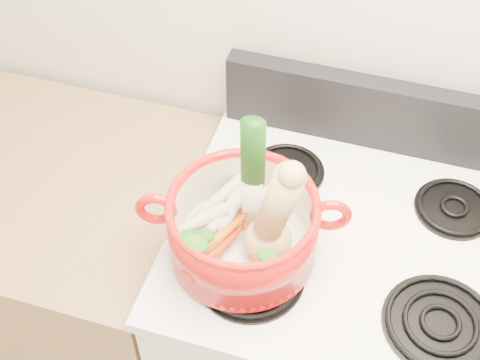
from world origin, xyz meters
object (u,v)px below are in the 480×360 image
(squash, at_px, (269,214))
(stove_body, at_px, (333,348))
(leek, at_px, (253,174))
(dutch_oven, at_px, (243,228))

(squash, bearing_deg, stove_body, 19.55)
(squash, xyz_separation_m, leek, (-0.05, 0.06, 0.03))
(stove_body, relative_size, leek, 2.97)
(squash, bearing_deg, dutch_oven, 149.80)
(stove_body, xyz_separation_m, dutch_oven, (-0.22, -0.11, 0.58))
(stove_body, relative_size, dutch_oven, 3.08)
(stove_body, xyz_separation_m, leek, (-0.21, -0.06, 0.69))
(stove_body, bearing_deg, leek, -163.31)
(dutch_oven, height_order, leek, leek)
(leek, bearing_deg, dutch_oven, -100.70)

